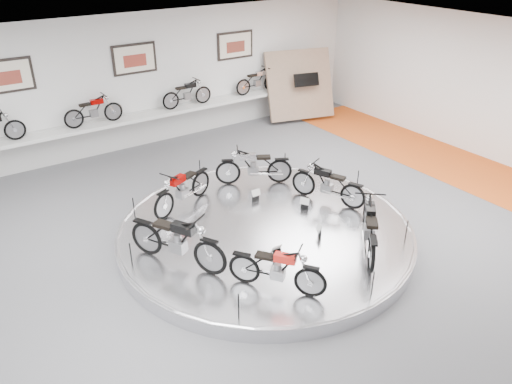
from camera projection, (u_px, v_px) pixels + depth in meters
floor at (273, 244)px, 10.79m from camera, size 16.00×16.00×0.00m
ceiling at (277, 58)px, 8.93m from camera, size 16.00×16.00×0.00m
wall_back at (137, 82)px, 14.98m from camera, size 16.00×0.00×16.00m
wall_right at (506, 94)px, 13.87m from camera, size 0.00×14.00×14.00m
orange_carpet_strip at (466, 169)px, 14.19m from camera, size 2.40×12.60×0.01m
dado_band at (142, 128)px, 15.63m from camera, size 15.68×0.04×1.10m
display_platform at (265, 232)px, 10.94m from camera, size 6.40×6.40×0.30m
platform_rim at (265, 228)px, 10.88m from camera, size 6.40×6.40×0.10m
shelf at (144, 117)px, 15.22m from camera, size 11.00×0.55×0.10m
poster_left at (6, 76)px, 12.87m from camera, size 1.35×0.06×0.88m
poster_center at (135, 59)px, 14.62m from camera, size 1.35×0.06×0.88m
poster_right at (235, 45)px, 16.38m from camera, size 1.35×0.06×0.88m
display_panel at (300, 85)px, 17.48m from camera, size 2.56×1.52×2.30m
shelf_bike_b at (94, 112)px, 14.28m from camera, size 1.22×0.43×0.73m
shelf_bike_c at (187, 95)px, 15.78m from camera, size 1.22×0.43×0.73m
shelf_bike_d at (257, 82)px, 17.13m from camera, size 1.22×0.43×0.73m
bike_a at (254, 166)px, 12.52m from camera, size 1.71×1.33×0.97m
bike_b at (183, 188)px, 11.44m from camera, size 1.73×1.17×0.96m
bike_c at (177, 240)px, 9.41m from camera, size 1.45×1.92×1.08m
bike_d at (277, 269)px, 8.76m from camera, size 1.35×1.56×0.90m
bike_e at (369, 227)px, 9.85m from camera, size 1.66×1.76×1.05m
bike_f at (328, 184)px, 11.67m from camera, size 1.14×1.69×0.94m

